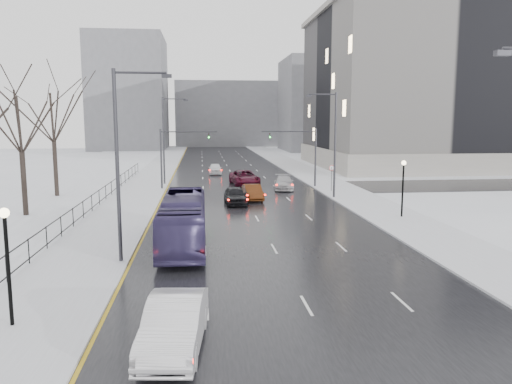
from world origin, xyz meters
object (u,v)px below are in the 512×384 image
object	(u,v)px
tree_park_d	(26,216)
mast_signal_right	(306,151)
tree_park_e	(57,197)
lamppost_l	(7,250)
sedan_right_far	(284,183)
sedan_left_near	(174,324)
mast_signal_left	(171,152)
bus	(183,221)
streetlight_r_mid	(333,140)
streetlight_l_far	(165,136)
sedan_right_near	(253,192)
streetlight_l_near	(122,157)
sedan_right_cross	(245,178)
sedan_center_far	(215,169)
sedan_center_near	(235,195)
no_uturn_sign	(332,170)
lamppost_r_mid	(403,180)

from	to	relation	value
tree_park_d	mast_signal_right	xyz separation A→B (m)	(25.13, 14.00, 4.11)
tree_park_e	lamppost_l	world-z (taller)	tree_park_e
tree_park_e	lamppost_l	size ratio (longest dim) A/B	3.15
tree_park_e	sedan_right_far	xyz separation A→B (m)	(22.85, 2.65, 0.77)
sedan_left_near	mast_signal_left	bearing A→B (deg)	99.03
bus	lamppost_l	bearing A→B (deg)	-116.80
mast_signal_left	streetlight_r_mid	bearing A→B (deg)	-27.31
streetlight_l_far	mast_signal_right	xyz separation A→B (m)	(15.49, -4.00, -1.51)
tree_park_d	mast_signal_right	size ratio (longest dim) A/B	1.92
mast_signal_right	sedan_right_near	world-z (taller)	mast_signal_right
streetlight_l_near	lamppost_l	world-z (taller)	streetlight_l_near
sedan_right_cross	sedan_center_far	bearing A→B (deg)	97.94
streetlight_r_mid	lamppost_l	size ratio (longest dim) A/B	2.34
mast_signal_right	sedan_center_near	distance (m)	13.78
streetlight_l_near	mast_signal_left	world-z (taller)	streetlight_l_near
tree_park_e	no_uturn_sign	world-z (taller)	tree_park_e
streetlight_r_mid	no_uturn_sign	world-z (taller)	streetlight_r_mid
tree_park_d	bus	distance (m)	16.58
mast_signal_left	lamppost_r_mid	bearing A→B (deg)	-44.48
mast_signal_left	sedan_center_near	bearing A→B (deg)	-59.27
sedan_right_cross	tree_park_d	bearing A→B (deg)	-144.29
mast_signal_right	sedan_center_near	size ratio (longest dim) A/B	1.42
tree_park_d	mast_signal_left	world-z (taller)	mast_signal_left
bus	streetlight_l_near	bearing A→B (deg)	-131.47
tree_park_e	sedan_center_near	bearing A→B (deg)	-20.40
sedan_center_near	no_uturn_sign	bearing A→B (deg)	29.37
streetlight_l_far	no_uturn_sign	distance (m)	19.41
mast_signal_right	sedan_right_far	bearing A→B (deg)	-153.22
streetlight_r_mid	tree_park_d	bearing A→B (deg)	-166.99
streetlight_r_mid	sedan_center_far	world-z (taller)	streetlight_r_mid
lamppost_l	mast_signal_left	size ratio (longest dim) A/B	0.66
streetlight_l_near	lamppost_r_mid	world-z (taller)	streetlight_l_near
lamppost_l	lamppost_r_mid	distance (m)	28.43
tree_park_d	sedan_right_far	bearing A→B (deg)	29.40
tree_park_e	bus	world-z (taller)	tree_park_e
tree_park_d	no_uturn_sign	world-z (taller)	tree_park_d
streetlight_r_mid	sedan_left_near	world-z (taller)	streetlight_r_mid
streetlight_l_far	sedan_center_near	distance (m)	16.64
sedan_center_far	lamppost_r_mid	bearing A→B (deg)	-67.41
streetlight_r_mid	lamppost_r_mid	xyz separation A→B (m)	(2.83, -10.00, -2.67)
tree_park_e	bus	distance (m)	24.49
no_uturn_sign	sedan_right_far	bearing A→B (deg)	149.79
tree_park_d	sedan_center_far	distance (m)	32.61
streetlight_r_mid	lamppost_r_mid	world-z (taller)	streetlight_r_mid
lamppost_l	tree_park_e	bearing A→B (deg)	102.68
streetlight_l_near	streetlight_l_far	distance (m)	32.00
streetlight_l_near	lamppost_r_mid	distance (m)	21.78
sedan_left_near	sedan_right_near	world-z (taller)	sedan_left_near
streetlight_l_near	sedan_center_near	bearing A→B (deg)	68.46
lamppost_r_mid	sedan_center_far	bearing A→B (deg)	112.10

